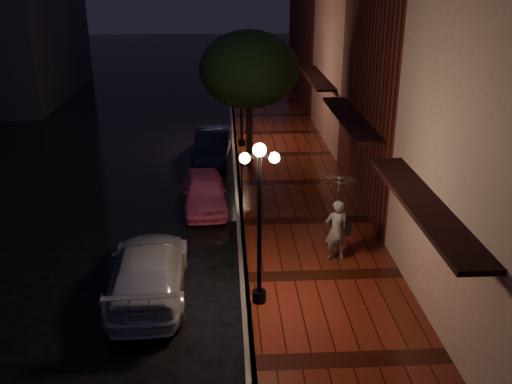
% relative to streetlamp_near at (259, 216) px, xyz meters
% --- Properties ---
extents(ground, '(120.00, 120.00, 0.00)m').
position_rel_streetlamp_near_xyz_m(ground, '(-0.35, 5.00, -2.60)').
color(ground, black).
rests_on(ground, ground).
extents(sidewalk, '(4.50, 60.00, 0.15)m').
position_rel_streetlamp_near_xyz_m(sidewalk, '(1.90, 5.00, -2.53)').
color(sidewalk, '#4D1A0D').
rests_on(sidewalk, ground).
extents(curb, '(0.25, 60.00, 0.15)m').
position_rel_streetlamp_near_xyz_m(curb, '(-0.35, 5.00, -2.53)').
color(curb, '#595451').
rests_on(curb, ground).
extents(storefront_mid, '(5.00, 8.00, 11.00)m').
position_rel_streetlamp_near_xyz_m(storefront_mid, '(6.65, 7.00, 2.90)').
color(storefront_mid, '#511914').
rests_on(storefront_mid, ground).
extents(storefront_far, '(5.00, 8.00, 9.00)m').
position_rel_streetlamp_near_xyz_m(storefront_far, '(6.65, 15.00, 1.90)').
color(storefront_far, '#8C5951').
rests_on(storefront_far, ground).
extents(storefront_extra, '(5.00, 12.00, 10.00)m').
position_rel_streetlamp_near_xyz_m(storefront_extra, '(6.65, 25.00, 2.40)').
color(storefront_extra, '#511914').
rests_on(storefront_extra, ground).
extents(streetlamp_near, '(0.96, 0.36, 4.31)m').
position_rel_streetlamp_near_xyz_m(streetlamp_near, '(0.00, 0.00, 0.00)').
color(streetlamp_near, black).
rests_on(streetlamp_near, sidewalk).
extents(streetlamp_far, '(0.96, 0.36, 4.31)m').
position_rel_streetlamp_near_xyz_m(streetlamp_far, '(0.00, 14.00, 0.00)').
color(streetlamp_far, black).
rests_on(streetlamp_far, sidewalk).
extents(street_tree, '(4.16, 4.16, 5.80)m').
position_rel_streetlamp_near_xyz_m(street_tree, '(0.26, 10.99, 1.64)').
color(street_tree, black).
rests_on(street_tree, sidewalk).
extents(pink_car, '(1.79, 3.91, 1.30)m').
position_rel_streetlamp_near_xyz_m(pink_car, '(-1.60, 6.63, -1.95)').
color(pink_car, '#EC6192').
rests_on(pink_car, ground).
extents(navy_car, '(1.80, 4.47, 1.45)m').
position_rel_streetlamp_near_xyz_m(navy_car, '(-1.38, 12.21, -1.88)').
color(navy_car, black).
rests_on(navy_car, ground).
extents(silver_car, '(2.19, 5.01, 1.43)m').
position_rel_streetlamp_near_xyz_m(silver_car, '(-2.94, 0.76, -1.88)').
color(silver_car, '#B7B8C0').
rests_on(silver_car, ground).
extents(woman_with_umbrella, '(1.10, 1.12, 2.65)m').
position_rel_streetlamp_near_xyz_m(woman_with_umbrella, '(2.41, 2.18, -0.70)').
color(woman_with_umbrella, silver).
rests_on(woman_with_umbrella, sidewalk).
extents(parking_meter, '(0.14, 0.11, 1.44)m').
position_rel_streetlamp_near_xyz_m(parking_meter, '(-0.20, 7.37, -1.58)').
color(parking_meter, black).
rests_on(parking_meter, sidewalk).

